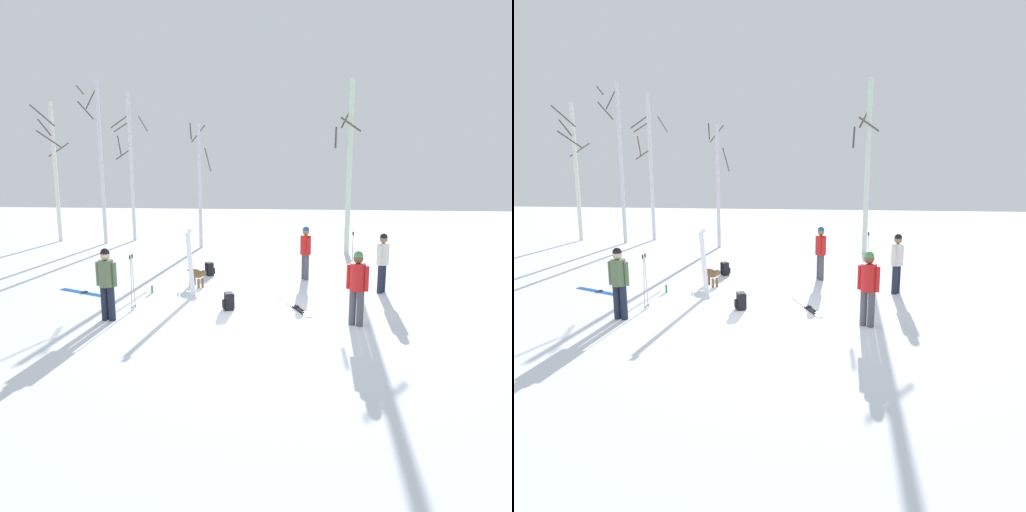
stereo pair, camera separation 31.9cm
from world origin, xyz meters
TOP-DOWN VIEW (x-y plane):
  - ground_plane at (0.00, 0.00)m, footprint 60.00×60.00m
  - person_0 at (2.46, -0.39)m, footprint 0.47×0.34m
  - person_1 at (1.33, 3.92)m, footprint 0.34×0.48m
  - person_2 at (3.50, 2.53)m, footprint 0.34×0.45m
  - person_3 at (-3.28, -0.63)m, footprint 0.52×0.34m
  - dog at (-1.91, 2.61)m, footprint 0.73×0.59m
  - ski_pair_planted_0 at (-1.84, 1.56)m, footprint 0.25×0.06m
  - ski_pair_lying_0 at (-5.03, 1.62)m, footprint 1.68×0.82m
  - ski_pair_lying_1 at (1.05, 0.85)m, footprint 0.89×1.68m
  - ski_poles_0 at (2.82, 4.06)m, footprint 0.07×0.24m
  - ski_poles_1 at (-3.00, 0.23)m, footprint 0.07×0.25m
  - backpack_0 at (-0.61, 0.46)m, footprint 0.33×0.31m
  - backpack_1 at (-1.84, 4.14)m, footprint 0.34×0.34m
  - water_bottle_0 at (-3.04, 1.78)m, footprint 0.06×0.06m
  - birch_tree_0 at (-10.69, 10.66)m, footprint 1.39×1.30m
  - birch_tree_1 at (-8.17, 10.19)m, footprint 1.22×1.48m
  - birch_tree_2 at (-7.15, 11.32)m, footprint 1.51×1.47m
  - birch_tree_3 at (-3.35, 9.56)m, footprint 0.92×0.85m
  - birch_tree_4 at (3.09, 8.89)m, footprint 1.05×1.22m

SIDE VIEW (x-z plane):
  - ground_plane at x=0.00m, z-range 0.00..0.00m
  - ski_pair_lying_1 at x=1.05m, z-range -0.01..0.03m
  - ski_pair_lying_0 at x=-5.03m, z-range -0.01..0.03m
  - water_bottle_0 at x=-3.04m, z-range -0.01..0.21m
  - backpack_0 at x=-0.61m, z-range -0.01..0.43m
  - backpack_1 at x=-1.84m, z-range -0.01..0.43m
  - dog at x=-1.91m, z-range 0.10..0.67m
  - ski_poles_1 at x=-3.00m, z-range 0.05..1.46m
  - ski_poles_0 at x=2.82m, z-range 0.05..1.59m
  - ski_pair_planted_0 at x=-1.84m, z-range -0.01..1.89m
  - person_0 at x=2.46m, z-range 0.12..1.84m
  - person_1 at x=1.33m, z-range 0.12..1.84m
  - person_2 at x=3.50m, z-range 0.12..1.84m
  - person_3 at x=-3.28m, z-range 0.12..1.84m
  - birch_tree_3 at x=-3.35m, z-range 0.09..5.60m
  - birch_tree_0 at x=-10.69m, z-range 0.17..6.80m
  - birch_tree_4 at x=3.09m, z-range 0.08..7.15m
  - birch_tree_2 at x=-7.15m, z-range 0.16..7.29m
  - birch_tree_1 at x=-8.17m, z-range 0.18..7.63m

